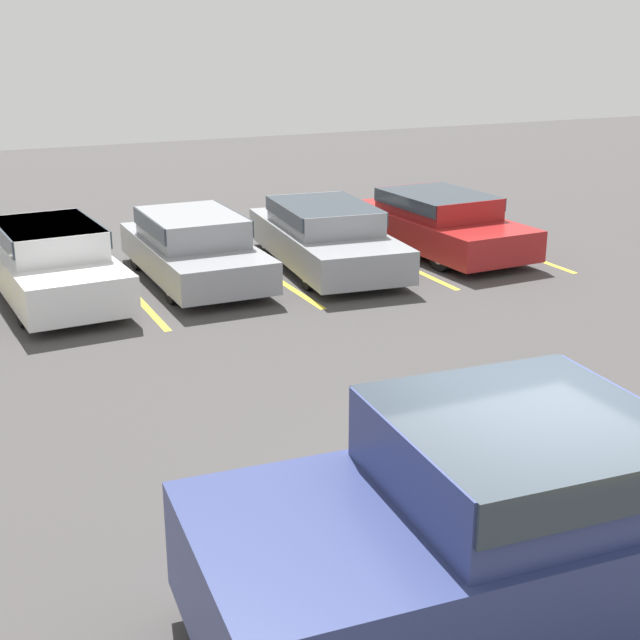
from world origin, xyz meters
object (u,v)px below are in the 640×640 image
(pickup_truck, at_px, (551,512))
(parked_sedan_e, at_px, (439,221))
(parked_sedan_d, at_px, (325,234))
(parked_sedan_b, at_px, (52,260))
(parked_sedan_c, at_px, (194,245))

(pickup_truck, distance_m, parked_sedan_e, 11.91)
(pickup_truck, relative_size, parked_sedan_d, 1.20)
(pickup_truck, distance_m, parked_sedan_b, 10.67)
(pickup_truck, height_order, parked_sedan_c, pickup_truck)
(parked_sedan_b, height_order, parked_sedan_c, parked_sedan_b)
(parked_sedan_b, bearing_deg, parked_sedan_e, 86.98)
(parked_sedan_c, xyz_separation_m, parked_sedan_d, (2.58, -0.16, -0.00))
(pickup_truck, relative_size, parked_sedan_e, 1.28)
(parked_sedan_b, relative_size, parked_sedan_c, 1.05)
(parked_sedan_b, bearing_deg, parked_sedan_c, 88.97)
(pickup_truck, bearing_deg, parked_sedan_e, 65.75)
(parked_sedan_c, bearing_deg, pickup_truck, -2.04)
(parked_sedan_d, relative_size, parked_sedan_e, 1.06)
(parked_sedan_c, distance_m, parked_sedan_e, 5.22)
(parked_sedan_b, xyz_separation_m, parked_sedan_d, (5.11, -0.06, -0.03))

